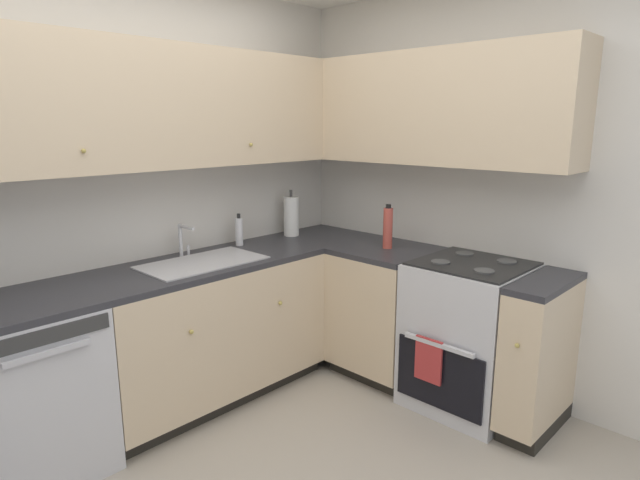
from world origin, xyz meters
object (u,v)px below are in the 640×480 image
dishwasher (31,392)px  soap_bottle (239,231)px  oil_bottle (388,228)px  paper_towel_roll (291,216)px  oven_range (469,334)px

dishwasher → soap_bottle: bearing=7.3°
dishwasher → oil_bottle: (2.04, -0.59, 0.60)m
paper_towel_roll → oil_bottle: paper_towel_roll is taller
oven_range → oil_bottle: size_ratio=3.54×
dishwasher → oven_range: (2.06, -1.20, 0.02)m
paper_towel_roll → oil_bottle: (0.16, -0.75, -0.01)m
soap_bottle → oil_bottle: size_ratio=0.74×
dishwasher → paper_towel_roll: (1.88, 0.16, 0.60)m
dishwasher → oven_range: bearing=-30.2°
soap_bottle → oven_range: bearing=-65.0°
dishwasher → paper_towel_roll: 1.98m
oven_range → soap_bottle: 1.61m
oil_bottle → soap_bottle: bearing=129.1°
oven_range → oil_bottle: 0.84m
dishwasher → oil_bottle: size_ratio=2.91×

